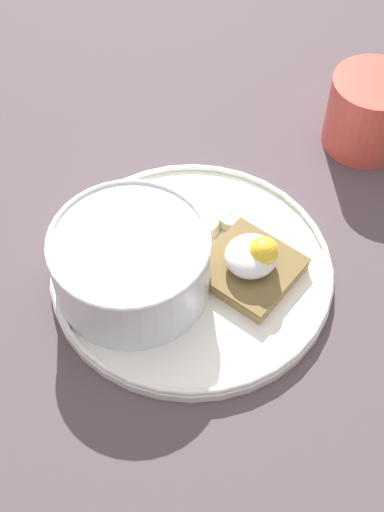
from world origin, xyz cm
name	(u,v)px	position (x,y,z in cm)	size (l,w,h in cm)	color
ground_plane	(192,280)	(0.00, 0.00, 1.00)	(120.00, 120.00, 2.00)	#4C4146
plate	(192,270)	(0.00, 0.00, 2.80)	(27.62, 27.62, 1.60)	white
oatmeal_bowl	(131,263)	(5.40, -2.51, 6.54)	(14.87, 14.87, 7.05)	white
toast_slice	(250,269)	(-3.53, 4.33, 3.85)	(9.46, 9.46, 1.52)	brown
poached_egg	(254,255)	(-3.70, 4.55, 6.08)	(5.13, 4.96, 3.70)	white
banana_slice_front	(204,225)	(-4.25, -2.64, 3.73)	(3.32, 3.43, 1.60)	#FCEBBE
banana_slice_left	(229,217)	(-6.91, -1.67, 3.73)	(3.70, 3.82, 1.70)	#F4E7BA
coffee_mug	(370,111)	(-27.23, 0.04, 6.40)	(11.28, 9.99, 8.57)	#D64E41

